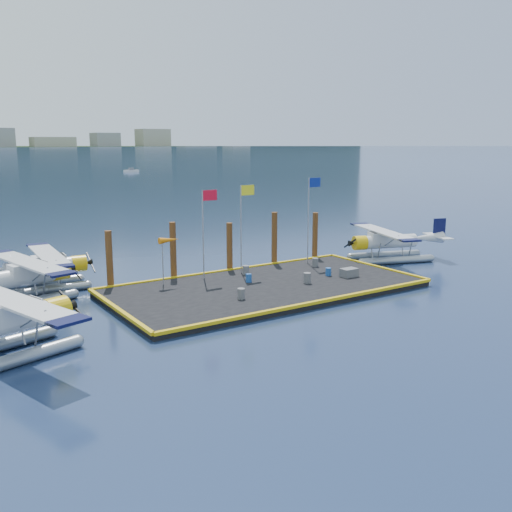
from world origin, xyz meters
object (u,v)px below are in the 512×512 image
(flagpole_red, at_px, (206,220))
(piling_2, at_px, (230,249))
(seaplane_a, at_px, (6,326))
(drum_1, at_px, (307,278))
(windsock, at_px, (169,241))
(seaplane_d, at_px, (387,244))
(piling_3, at_px, (274,240))
(crate, at_px, (349,272))
(seaplane_c, at_px, (43,270))
(drum_4, at_px, (315,262))
(seaplane_b, at_px, (23,280))
(flagpole_blue, at_px, (311,207))
(drum_5, at_px, (246,270))
(piling_4, at_px, (315,237))
(flagpole_yellow, at_px, (243,215))
(drum_0, at_px, (249,278))
(drum_2, at_px, (328,272))
(piling_0, at_px, (110,261))
(drum_3, at_px, (241,294))
(piling_1, at_px, (173,252))

(flagpole_red, height_order, piling_2, flagpole_red)
(seaplane_a, bearing_deg, drum_1, 80.23)
(flagpole_red, bearing_deg, piling_2, 29.80)
(seaplane_a, distance_m, windsock, 13.50)
(seaplane_d, bearing_deg, piling_3, 89.35)
(drum_1, bearing_deg, flagpole_red, 134.80)
(piling_3, bearing_deg, crate, -76.16)
(seaplane_c, distance_m, flagpole_red, 11.04)
(seaplane_c, relative_size, drum_4, 14.05)
(seaplane_b, distance_m, piling_3, 18.33)
(drum_1, distance_m, piling_3, 6.93)
(drum_4, height_order, piling_2, piling_2)
(flagpole_blue, bearing_deg, drum_5, -173.81)
(piling_4, bearing_deg, flagpole_blue, -138.42)
(flagpole_yellow, bearing_deg, flagpole_red, 180.00)
(piling_2, xyz_separation_m, piling_4, (8.00, 0.00, 0.10))
(seaplane_d, bearing_deg, drum_4, 106.73)
(drum_1, relative_size, flagpole_yellow, 0.11)
(seaplane_b, height_order, seaplane_d, seaplane_b)
(seaplane_d, bearing_deg, flagpole_red, 103.07)
(seaplane_d, distance_m, drum_0, 13.99)
(crate, bearing_deg, piling_3, 103.84)
(drum_4, xyz_separation_m, windsock, (-11.25, 1.28, 2.51))
(seaplane_a, height_order, drum_2, seaplane_a)
(piling_0, xyz_separation_m, piling_4, (17.00, 0.00, 0.00))
(flagpole_red, distance_m, flagpole_yellow, 3.00)
(seaplane_c, distance_m, piling_3, 16.76)
(flagpole_red, bearing_deg, drum_0, -55.14)
(drum_3, xyz_separation_m, crate, (9.24, 0.72, -0.03))
(flagpole_red, height_order, piling_3, flagpole_red)
(seaplane_b, bearing_deg, flagpole_yellow, 71.15)
(piling_3, bearing_deg, seaplane_a, -157.08)
(drum_5, height_order, crate, drum_5)
(flagpole_red, relative_size, windsock, 1.92)
(seaplane_c, xyz_separation_m, piling_1, (8.04, -2.63, 0.70))
(drum_1, height_order, piling_1, piling_1)
(windsock, bearing_deg, drum_3, -71.55)
(seaplane_a, relative_size, flagpole_red, 1.65)
(flagpole_blue, relative_size, piling_0, 1.62)
(seaplane_a, height_order, flagpole_yellow, flagpole_yellow)
(flagpole_yellow, bearing_deg, seaplane_a, -157.06)
(piling_0, bearing_deg, drum_4, -11.06)
(drum_0, xyz_separation_m, piling_2, (1.00, 4.17, 1.23))
(seaplane_b, height_order, drum_5, seaplane_b)
(seaplane_c, bearing_deg, flagpole_red, 69.81)
(seaplane_d, xyz_separation_m, windsock, (-18.45, 1.51, 1.77))
(seaplane_d, height_order, piling_2, piling_2)
(seaplane_c, xyz_separation_m, drum_0, (11.53, -6.80, -0.72))
(drum_0, distance_m, piling_2, 4.46)
(piling_0, bearing_deg, seaplane_b, 178.24)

